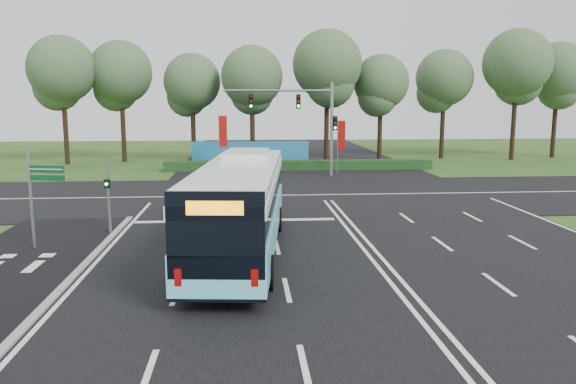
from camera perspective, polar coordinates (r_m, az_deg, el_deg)
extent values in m
plane|color=#254B19|center=(22.40, 7.38, -5.51)|extent=(120.00, 120.00, 0.00)
cube|color=black|center=(22.40, 7.38, -5.46)|extent=(20.00, 120.00, 0.04)
cube|color=black|center=(33.97, 3.25, -0.32)|extent=(120.00, 14.00, 0.05)
cube|color=black|center=(20.65, -27.23, -7.69)|extent=(5.00, 18.00, 0.06)
cube|color=gray|center=(19.84, -20.78, -7.83)|extent=(0.25, 18.00, 0.12)
cube|color=#66DAED|center=(20.97, -4.79, -3.31)|extent=(3.87, 12.89, 1.16)
cube|color=black|center=(21.09, -4.78, -4.71)|extent=(3.83, 12.82, 0.32)
cube|color=black|center=(20.76, -4.83, -0.46)|extent=(3.74, 12.69, 1.00)
cube|color=white|center=(20.67, -4.86, 1.28)|extent=(3.87, 12.89, 0.37)
cube|color=white|center=(20.62, -4.87, 2.29)|extent=(3.76, 12.38, 0.37)
cube|color=white|center=(23.20, -4.21, 3.87)|extent=(1.99, 3.32, 0.26)
cube|color=black|center=(14.64, -7.36, -4.43)|extent=(2.56, 0.37, 2.33)
cube|color=orange|center=(14.45, -7.45, -1.62)|extent=(1.48, 0.20, 0.37)
cylinder|color=black|center=(24.73, -6.79, -2.78)|extent=(0.40, 1.12, 1.10)
cylinder|color=black|center=(24.51, -1.03, -2.82)|extent=(0.40, 1.12, 1.10)
cylinder|color=black|center=(17.46, -10.23, -8.01)|extent=(0.40, 1.12, 1.10)
cylinder|color=black|center=(17.15, -1.98, -8.18)|extent=(0.40, 1.12, 1.10)
cylinder|color=gray|center=(25.19, -17.76, -0.48)|extent=(0.13, 0.13, 3.22)
cube|color=black|center=(24.93, -17.92, 0.80)|extent=(0.30, 0.23, 0.37)
sphere|color=#19F233|center=(24.83, -17.98, 0.77)|extent=(0.13, 0.13, 0.13)
cylinder|color=gray|center=(23.55, -24.63, -0.83)|extent=(0.11, 0.11, 3.80)
cube|color=#0B411F|center=(23.00, -23.34, 2.14)|extent=(1.40, 0.38, 0.29)
cube|color=#0B411F|center=(23.04, -23.29, 1.32)|extent=(1.40, 0.38, 0.21)
cube|color=white|center=(22.97, -23.37, 2.13)|extent=(1.30, 0.31, 0.04)
cylinder|color=gray|center=(44.84, -7.01, 4.90)|extent=(0.07, 0.07, 4.60)
cube|color=#A3120E|center=(44.83, -6.60, 6.15)|extent=(0.61, 0.15, 2.45)
cylinder|color=gray|center=(44.29, 5.05, 4.63)|extent=(0.07, 0.07, 4.22)
cube|color=#A3120E|center=(44.18, 5.47, 5.76)|extent=(0.55, 0.21, 2.25)
cylinder|color=gray|center=(42.25, 4.45, 6.30)|extent=(0.24, 0.24, 7.00)
cylinder|color=gray|center=(41.77, -1.02, 10.27)|extent=(8.00, 0.16, 0.16)
cube|color=black|center=(41.88, 1.06, 9.18)|extent=(0.32, 0.28, 1.05)
cube|color=black|center=(41.69, -3.79, 9.16)|extent=(0.32, 0.28, 1.05)
cube|color=black|center=(42.27, 4.80, 6.98)|extent=(0.32, 0.28, 1.05)
cube|color=#133517|center=(46.22, 1.18, 2.73)|extent=(22.00, 1.20, 0.80)
cube|color=teal|center=(48.41, -3.83, 3.84)|extent=(10.00, 0.30, 2.20)
cylinder|color=black|center=(54.02, -21.71, 6.84)|extent=(0.44, 0.44, 7.98)
sphere|color=#375633|center=(54.06, -22.00, 11.51)|extent=(5.88, 5.88, 5.88)
cylinder|color=black|center=(54.69, -16.43, 7.06)|extent=(0.44, 0.44, 7.81)
sphere|color=#375633|center=(54.72, -16.64, 11.58)|extent=(5.76, 5.76, 5.76)
cylinder|color=black|center=(52.76, -9.61, 6.79)|extent=(0.44, 0.44, 6.99)
sphere|color=#375633|center=(52.74, -9.73, 10.99)|extent=(5.15, 5.15, 5.15)
cylinder|color=black|center=(50.38, -3.64, 7.01)|extent=(0.44, 0.44, 7.37)
sphere|color=#375633|center=(50.39, -3.69, 11.64)|extent=(5.43, 5.43, 5.43)
cylinder|color=black|center=(51.09, 3.94, 7.61)|extent=(0.44, 0.44, 8.40)
sphere|color=#375633|center=(51.16, 4.00, 12.81)|extent=(6.19, 6.19, 6.19)
cylinder|color=black|center=(53.68, 9.33, 6.84)|extent=(0.44, 0.44, 6.99)
sphere|color=#375633|center=(53.66, 9.44, 10.96)|extent=(5.15, 5.15, 5.15)
cylinder|color=black|center=(57.44, 15.43, 7.01)|extent=(0.44, 0.44, 7.45)
sphere|color=#375633|center=(57.44, 15.61, 11.11)|extent=(5.49, 5.49, 5.49)
cylinder|color=black|center=(58.40, 21.98, 7.33)|extent=(0.44, 0.44, 8.71)
sphere|color=#375633|center=(58.49, 22.27, 12.04)|extent=(6.42, 6.42, 6.42)
cylinder|color=black|center=(62.33, 25.47, 6.86)|extent=(0.44, 0.44, 8.00)
sphere|color=#375633|center=(62.37, 25.76, 10.91)|extent=(5.89, 5.89, 5.89)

